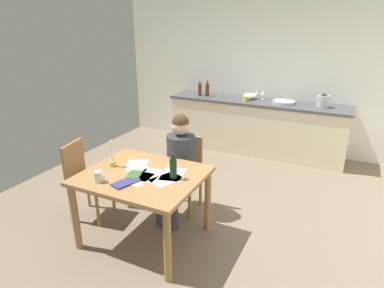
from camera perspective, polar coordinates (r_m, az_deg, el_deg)
The scene contains 25 objects.
ground_plane at distance 4.01m, azimuth 1.49°, elevation -12.19°, with size 5.20×5.20×0.04m, color #7A6B56.
wall_back at distance 5.90m, azimuth 12.38°, elevation 11.84°, with size 5.20×0.12×2.60m, color silver.
kitchen_counter at distance 5.75m, azimuth 10.85°, elevation 3.02°, with size 2.96×0.64×0.90m.
dining_table at distance 3.33m, azimuth -8.45°, elevation -6.76°, with size 1.16×0.98×0.74m.
chair_at_table at distance 3.91m, azimuth -1.39°, elevation -4.39°, with size 0.42×0.42×0.89m.
person_seated at distance 3.72m, azimuth -2.36°, elevation -2.78°, with size 0.34×0.60×1.19m.
chair_side_empty at distance 3.93m, azimuth -17.96°, elevation -5.29°, with size 0.46×0.46×0.89m.
coffee_mug at distance 3.19m, azimuth -15.84°, elevation -5.44°, with size 0.12×0.08×0.10m.
candlestick at distance 3.48m, azimuth -13.56°, elevation -2.54°, with size 0.06×0.06×0.28m.
book_magazine at distance 3.12m, azimuth -11.36°, elevation -6.53°, with size 0.13×0.25×0.02m, color navy.
book_cookery at distance 3.25m, azimuth -9.92°, elevation -5.28°, with size 0.12×0.18×0.02m, color #385F2B.
paper_letter at distance 3.24m, azimuth -3.37°, elevation -5.23°, with size 0.21×0.30×0.00m, color white.
paper_bill at distance 3.15m, azimuth -4.45°, elevation -6.07°, with size 0.21×0.30×0.00m, color white.
paper_envelope at distance 3.20m, azimuth -9.28°, elevation -5.85°, with size 0.21×0.30×0.00m, color white.
paper_receipt at distance 3.47m, azimuth -9.43°, elevation -3.68°, with size 0.21×0.30×0.00m, color white.
paper_notice at distance 3.25m, azimuth -7.40°, elevation -5.30°, with size 0.21×0.30×0.00m, color white.
wine_bottle_on_table at distance 3.12m, azimuth -3.25°, elevation -4.11°, with size 0.07×0.07×0.25m.
sink_unit at distance 5.54m, azimuth 15.57°, elevation 7.03°, with size 0.36×0.36×0.24m.
bottle_oil at distance 5.89m, azimuth 1.36°, elevation 9.39°, with size 0.06×0.06×0.25m.
bottle_vinegar at distance 5.88m, azimuth 2.65°, elevation 9.39°, with size 0.07×0.07×0.26m.
mixing_bowl at distance 5.71m, azimuth 9.93°, elevation 8.15°, with size 0.22×0.22×0.10m, color white.
stovetop_kettle at distance 5.45m, azimuth 21.68°, elevation 6.93°, with size 0.18×0.18×0.22m.
wine_glass_near_sink at distance 5.74m, azimuth 12.20°, elevation 8.65°, with size 0.07×0.07×0.15m.
wine_glass_by_kettle at distance 5.77m, azimuth 11.14°, elevation 8.78°, with size 0.07×0.07×0.15m.
teacup_on_counter at distance 5.52m, azimuth 9.21°, elevation 7.71°, with size 0.11×0.07×0.09m.
Camera 1 is at (1.38, -3.08, 2.15)m, focal length 30.94 mm.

